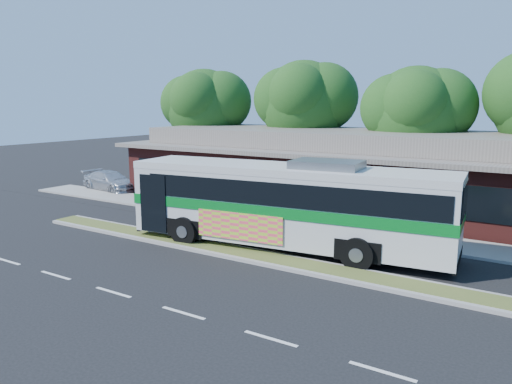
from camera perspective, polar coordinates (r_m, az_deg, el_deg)
ground at (r=19.04m, az=1.72°, el=-8.53°), size 120.00×120.00×0.00m
median_strip at (r=19.50m, az=2.64°, el=-7.84°), size 26.00×1.10×0.15m
sidewalk at (r=24.51m, az=9.48°, el=-4.24°), size 44.00×2.60×0.12m
parking_lot at (r=37.80m, az=-14.05°, el=0.60°), size 14.00×12.00×0.01m
plaza_building at (r=30.19m, az=14.56°, el=2.30°), size 33.20×11.20×4.45m
tree_bg_a at (r=38.80m, az=-5.28°, el=9.81°), size 6.47×5.80×8.63m
tree_bg_b at (r=35.35m, az=6.21°, el=10.20°), size 6.69×6.00×9.00m
tree_bg_c at (r=31.60m, az=18.53°, el=8.75°), size 6.24×5.60×8.26m
transit_bus at (r=20.80m, az=3.73°, el=-0.83°), size 13.93×4.54×3.85m
sedan at (r=36.34m, az=-16.33°, el=1.21°), size 4.92×2.47×1.37m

